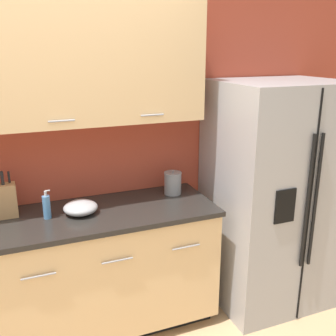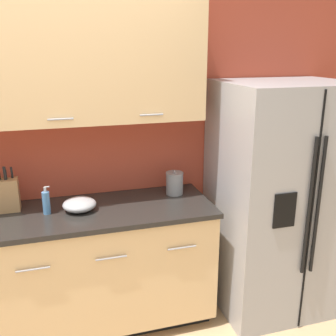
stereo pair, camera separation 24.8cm
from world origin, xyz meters
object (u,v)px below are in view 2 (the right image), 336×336
(knife_block, at_px, (8,195))
(steel_canister, at_px, (175,183))
(mixing_bowl, at_px, (79,204))
(soap_dispenser, at_px, (46,202))
(refrigerator, at_px, (279,198))

(knife_block, xyz_separation_m, steel_canister, (1.18, -0.01, -0.03))
(mixing_bowl, bearing_deg, soap_dispenser, 178.19)
(refrigerator, distance_m, knife_block, 1.98)
(refrigerator, height_order, soap_dispenser, refrigerator)
(knife_block, relative_size, steel_canister, 1.72)
(knife_block, relative_size, mixing_bowl, 1.41)
(knife_block, height_order, mixing_bowl, knife_block)
(refrigerator, height_order, mixing_bowl, refrigerator)
(refrigerator, xyz_separation_m, soap_dispenser, (-1.71, 0.10, 0.12))
(knife_block, bearing_deg, steel_canister, -0.56)
(refrigerator, relative_size, steel_canister, 9.47)
(refrigerator, relative_size, soap_dispenser, 9.12)
(soap_dispenser, distance_m, mixing_bowl, 0.22)
(refrigerator, distance_m, mixing_bowl, 1.50)
(soap_dispenser, xyz_separation_m, mixing_bowl, (0.21, -0.01, -0.04))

